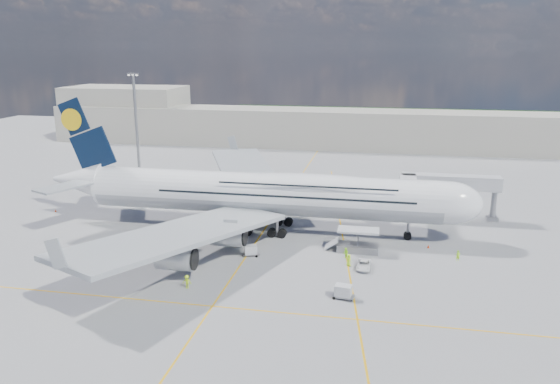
% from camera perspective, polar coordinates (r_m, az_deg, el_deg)
% --- Properties ---
extents(ground, '(300.00, 300.00, 0.00)m').
position_cam_1_polar(ground, '(88.53, -3.10, -6.07)').
color(ground, gray).
rests_on(ground, ground).
extents(taxi_line_main, '(0.25, 220.00, 0.01)m').
position_cam_1_polar(taxi_line_main, '(88.53, -3.10, -6.07)').
color(taxi_line_main, '#EBA70C').
rests_on(taxi_line_main, ground).
extents(taxi_line_cross, '(120.00, 0.25, 0.01)m').
position_cam_1_polar(taxi_line_cross, '(70.96, -7.08, -11.75)').
color(taxi_line_cross, '#EBA70C').
rests_on(taxi_line_cross, ground).
extents(taxi_line_diag, '(14.16, 99.06, 0.01)m').
position_cam_1_polar(taxi_line_diag, '(95.73, 6.55, -4.49)').
color(taxi_line_diag, '#EBA70C').
rests_on(taxi_line_diag, ground).
extents(airliner, '(77.26, 79.15, 23.71)m').
position_cam_1_polar(airliner, '(95.59, -1.56, -0.12)').
color(airliner, white).
rests_on(airliner, ground).
extents(jet_bridge, '(18.80, 12.10, 8.50)m').
position_cam_1_polar(jet_bridge, '(104.47, 15.82, 0.61)').
color(jet_bridge, '#B7B7BC').
rests_on(jet_bridge, ground).
extents(cargo_loader, '(8.53, 3.20, 3.67)m').
position_cam_1_polar(cargo_loader, '(88.49, 8.03, -5.35)').
color(cargo_loader, silver).
rests_on(cargo_loader, ground).
extents(light_mast, '(3.00, 0.70, 25.50)m').
position_cam_1_polar(light_mast, '(140.10, -14.78, 6.90)').
color(light_mast, gray).
rests_on(light_mast, ground).
extents(terminal, '(180.00, 16.00, 12.00)m').
position_cam_1_polar(terminal, '(178.12, 4.31, 6.65)').
color(terminal, '#B2AD9E').
rests_on(terminal, ground).
extents(hangar, '(40.00, 22.00, 18.00)m').
position_cam_1_polar(hangar, '(202.74, -15.75, 8.01)').
color(hangar, '#B2AD9E').
rests_on(hangar, ground).
extents(tree_line, '(160.00, 6.00, 8.00)m').
position_cam_1_polar(tree_line, '(222.68, 16.06, 7.28)').
color(tree_line, '#193814').
rests_on(tree_line, ground).
extents(dolly_row_a, '(3.72, 2.62, 0.49)m').
position_cam_1_polar(dolly_row_a, '(91.62, -12.88, -5.45)').
color(dolly_row_a, gray).
rests_on(dolly_row_a, ground).
extents(dolly_row_b, '(3.45, 2.36, 1.99)m').
position_cam_1_polar(dolly_row_b, '(88.77, -13.34, -5.67)').
color(dolly_row_b, gray).
rests_on(dolly_row_b, ground).
extents(dolly_row_c, '(3.39, 2.28, 1.97)m').
position_cam_1_polar(dolly_row_c, '(87.33, -12.78, -6.00)').
color(dolly_row_c, gray).
rests_on(dolly_row_c, ground).
extents(dolly_back, '(3.23, 2.14, 0.44)m').
position_cam_1_polar(dolly_back, '(95.29, -16.66, -4.93)').
color(dolly_back, gray).
rests_on(dolly_back, ground).
extents(dolly_nose_far, '(3.09, 1.94, 1.84)m').
position_cam_1_polar(dolly_nose_far, '(72.49, 6.63, -10.27)').
color(dolly_nose_far, gray).
rests_on(dolly_nose_far, ground).
extents(dolly_nose_near, '(2.95, 2.26, 1.66)m').
position_cam_1_polar(dolly_nose_near, '(85.87, -3.07, -6.12)').
color(dolly_nose_near, gray).
rests_on(dolly_nose_near, ground).
extents(baggage_tug, '(2.45, 1.23, 1.50)m').
position_cam_1_polar(baggage_tug, '(89.77, -9.56, -5.51)').
color(baggage_tug, white).
rests_on(baggage_tug, ground).
extents(catering_truck_inner, '(7.10, 5.17, 3.90)m').
position_cam_1_polar(catering_truck_inner, '(120.04, -1.47, 0.56)').
color(catering_truck_inner, gray).
rests_on(catering_truck_inner, ground).
extents(catering_truck_outer, '(7.46, 3.53, 4.30)m').
position_cam_1_polar(catering_truck_outer, '(136.51, -4.22, 2.37)').
color(catering_truck_outer, gray).
rests_on(catering_truck_outer, ground).
extents(service_van, '(2.18, 4.40, 1.20)m').
position_cam_1_polar(service_van, '(82.07, 8.74, -7.53)').
color(service_van, white).
rests_on(service_van, ground).
extents(crew_nose, '(0.72, 0.60, 1.70)m').
position_cam_1_polar(crew_nose, '(88.09, 18.11, -6.35)').
color(crew_nose, '#AAF91A').
rests_on(crew_nose, ground).
extents(crew_loader, '(1.05, 1.09, 1.78)m').
position_cam_1_polar(crew_loader, '(85.14, 6.89, -6.40)').
color(crew_loader, '#9EF91A').
rests_on(crew_loader, ground).
extents(crew_wing, '(0.60, 1.22, 2.01)m').
position_cam_1_polar(crew_wing, '(95.06, -13.90, -4.36)').
color(crew_wing, '#ABE918').
rests_on(crew_wing, ground).
extents(crew_van, '(1.07, 1.03, 1.84)m').
position_cam_1_polar(crew_van, '(82.59, 7.20, -7.08)').
color(crew_van, '#C0FF1A').
rests_on(crew_van, ground).
extents(crew_tug, '(1.31, 0.85, 1.92)m').
position_cam_1_polar(crew_tug, '(75.85, -9.70, -9.23)').
color(crew_tug, '#BCEE19').
rests_on(crew_tug, ground).
extents(cone_nose, '(0.41, 0.41, 0.52)m').
position_cam_1_polar(cone_nose, '(92.40, 15.24, -5.51)').
color(cone_nose, '#F7410D').
rests_on(cone_nose, ground).
extents(cone_wing_left_inner, '(0.49, 0.49, 0.62)m').
position_cam_1_polar(cone_wing_left_inner, '(113.92, -0.99, -1.04)').
color(cone_wing_left_inner, '#F7410D').
rests_on(cone_wing_left_inner, ground).
extents(cone_wing_left_outer, '(0.42, 0.42, 0.54)m').
position_cam_1_polar(cone_wing_left_outer, '(128.40, -2.19, 0.79)').
color(cone_wing_left_outer, '#F7410D').
rests_on(cone_wing_left_outer, ground).
extents(cone_wing_right_inner, '(0.46, 0.46, 0.58)m').
position_cam_1_polar(cone_wing_right_inner, '(86.94, -3.43, -6.28)').
color(cone_wing_right_inner, '#F7410D').
rests_on(cone_wing_right_inner, ground).
extents(cone_wing_right_outer, '(0.43, 0.43, 0.55)m').
position_cam_1_polar(cone_wing_right_outer, '(87.19, -14.09, -6.68)').
color(cone_wing_right_outer, '#F7410D').
rests_on(cone_wing_right_outer, ground).
extents(cone_tail, '(0.41, 0.41, 0.52)m').
position_cam_1_polar(cone_tail, '(116.89, -22.40, -1.81)').
color(cone_tail, '#F7410D').
rests_on(cone_tail, ground).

